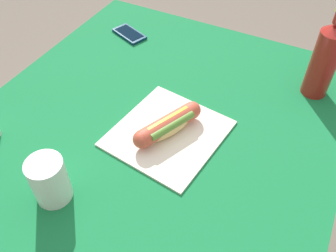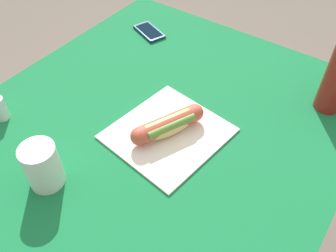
{
  "view_description": "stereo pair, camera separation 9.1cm",
  "coord_description": "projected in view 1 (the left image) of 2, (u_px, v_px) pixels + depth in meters",
  "views": [
    {
      "loc": [
        0.58,
        0.34,
        1.43
      ],
      "look_at": [
        0.02,
        0.05,
        0.77
      ],
      "focal_mm": 38.65,
      "sensor_mm": 36.0,
      "label": 1
    },
    {
      "loc": [
        0.53,
        0.41,
        1.43
      ],
      "look_at": [
        0.02,
        0.05,
        0.77
      ],
      "focal_mm": 38.65,
      "sensor_mm": 36.0,
      "label": 2
    }
  ],
  "objects": [
    {
      "name": "ground_plane",
      "position": [
        159.0,
        248.0,
        1.49
      ],
      "size": [
        6.0,
        6.0,
        0.0
      ],
      "primitive_type": "plane",
      "color": "#6B6056",
      "rests_on": "ground"
    },
    {
      "name": "dining_table",
      "position": [
        156.0,
        155.0,
        1.05
      ],
      "size": [
        1.06,
        0.95,
        0.74
      ],
      "color": "brown",
      "rests_on": "ground"
    },
    {
      "name": "paper_wrapper",
      "position": [
        168.0,
        133.0,
        0.93
      ],
      "size": [
        0.3,
        0.29,
        0.01
      ],
      "primitive_type": "cube",
      "rotation": [
        0.0,
        0.0,
        -0.13
      ],
      "color": "silver",
      "rests_on": "dining_table"
    },
    {
      "name": "hot_dog",
      "position": [
        168.0,
        125.0,
        0.91
      ],
      "size": [
        0.19,
        0.11,
        0.05
      ],
      "color": "#E5BC75",
      "rests_on": "paper_wrapper"
    },
    {
      "name": "cell_phone",
      "position": [
        129.0,
        34.0,
        1.25
      ],
      "size": [
        0.1,
        0.13,
        0.01
      ],
      "color": "#0A2D4C",
      "rests_on": "dining_table"
    },
    {
      "name": "soda_bottle",
      "position": [
        325.0,
        59.0,
        0.96
      ],
      "size": [
        0.07,
        0.07,
        0.26
      ],
      "color": "maroon",
      "rests_on": "dining_table"
    },
    {
      "name": "drinking_cup",
      "position": [
        49.0,
        180.0,
        0.76
      ],
      "size": [
        0.08,
        0.08,
        0.11
      ],
      "primitive_type": "cylinder",
      "color": "white",
      "rests_on": "dining_table"
    }
  ]
}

